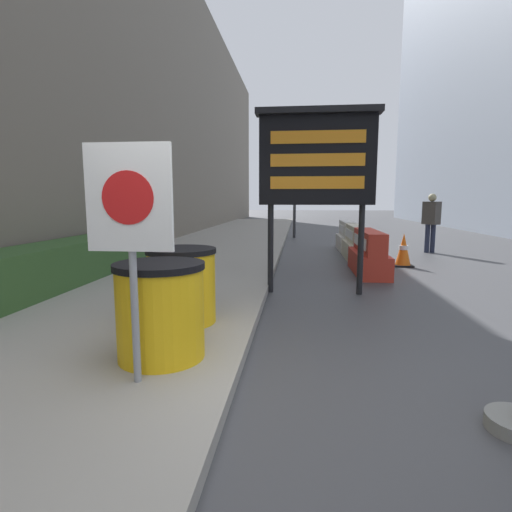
{
  "coord_description": "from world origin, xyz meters",
  "views": [
    {
      "loc": [
        0.51,
        -2.98,
        1.6
      ],
      "look_at": [
        -0.55,
        6.88,
        0.2
      ],
      "focal_mm": 28.0,
      "sensor_mm": 36.0,
      "label": 1
    }
  ],
  "objects": [
    {
      "name": "ground_plane",
      "position": [
        0.0,
        0.0,
        0.0
      ],
      "size": [
        120.0,
        120.0,
        0.0
      ],
      "primitive_type": "plane",
      "color": "#3F3F42"
    },
    {
      "name": "building_left_facade",
      "position": [
        -4.43,
        9.8,
        5.64
      ],
      "size": [
        0.4,
        50.4,
        11.28
      ],
      "color": "#706656",
      "rests_on": "ground_plane"
    },
    {
      "name": "hedge_strip",
      "position": [
        -3.63,
        4.09,
        0.5
      ],
      "size": [
        0.9,
        7.26,
        0.73
      ],
      "color": "#335628",
      "rests_on": "sidewalk_left"
    },
    {
      "name": "bare_tree",
      "position": [
        -3.69,
        8.13,
        1.38
      ],
      "size": [
        1.27,
        1.36,
        2.5
      ],
      "color": "#4C3D2D",
      "rests_on": "sidewalk_left"
    },
    {
      "name": "barrel_drum_foreground",
      "position": [
        -0.75,
        0.49,
        0.58
      ],
      "size": [
        0.83,
        0.83,
        0.9
      ],
      "color": "yellow",
      "rests_on": "sidewalk_left"
    },
    {
      "name": "barrel_drum_middle",
      "position": [
        -0.88,
        1.59,
        0.58
      ],
      "size": [
        0.83,
        0.83,
        0.9
      ],
      "color": "yellow",
      "rests_on": "sidewalk_left"
    },
    {
      "name": "warning_sign",
      "position": [
        -0.78,
        -0.04,
        1.48
      ],
      "size": [
        0.68,
        0.08,
        1.9
      ],
      "color": "gray",
      "rests_on": "sidewalk_left"
    },
    {
      "name": "message_board",
      "position": [
        0.79,
        3.83,
        2.25
      ],
      "size": [
        2.02,
        0.36,
        3.07
      ],
      "color": "black",
      "rests_on": "ground_plane"
    },
    {
      "name": "jersey_barrier_red_striped",
      "position": [
        2.04,
        5.84,
        0.41
      ],
      "size": [
        0.64,
        2.03,
        0.94
      ],
      "color": "red",
      "rests_on": "ground_plane"
    },
    {
      "name": "jersey_barrier_cream",
      "position": [
        2.04,
        8.04,
        0.4
      ],
      "size": [
        0.52,
        1.87,
        0.91
      ],
      "color": "beige",
      "rests_on": "ground_plane"
    },
    {
      "name": "jersey_barrier_white",
      "position": [
        2.04,
        10.04,
        0.41
      ],
      "size": [
        0.52,
        1.63,
        0.92
      ],
      "color": "silver",
      "rests_on": "ground_plane"
    },
    {
      "name": "traffic_cone_near",
      "position": [
        3.04,
        6.91,
        0.39
      ],
      "size": [
        0.45,
        0.45,
        0.8
      ],
      "color": "black",
      "rests_on": "ground_plane"
    },
    {
      "name": "traffic_light_near_curb",
      "position": [
        0.32,
        13.98,
        2.6
      ],
      "size": [
        0.28,
        0.44,
        3.57
      ],
      "color": "#2D2D30",
      "rests_on": "ground_plane"
    },
    {
      "name": "pedestrian_worker",
      "position": [
        4.49,
        9.61,
        1.05
      ],
      "size": [
        0.5,
        0.54,
        1.79
      ],
      "rotation": [
        0.0,
        0.0,
        2.18
      ],
      "color": "#23283D",
      "rests_on": "ground_plane"
    }
  ]
}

